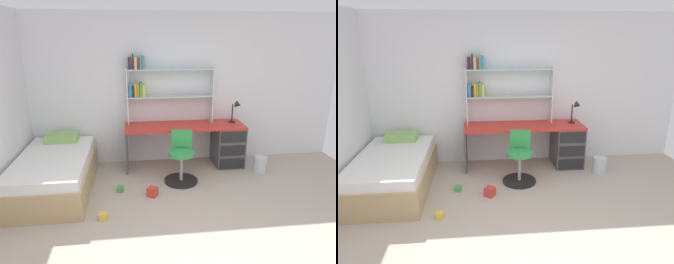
% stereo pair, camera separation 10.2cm
% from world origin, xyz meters
% --- Properties ---
extents(ground_plane, '(5.86, 6.24, 0.02)m').
position_xyz_m(ground_plane, '(0.00, 0.00, -0.01)').
color(ground_plane, '#B2A393').
extents(room_shell, '(5.86, 6.24, 2.55)m').
position_xyz_m(room_shell, '(-1.27, 1.28, 1.28)').
color(room_shell, silver).
rests_on(room_shell, ground_plane).
extents(desk, '(2.00, 0.59, 0.74)m').
position_xyz_m(desk, '(0.67, 2.30, 0.42)').
color(desk, red).
rests_on(desk, ground_plane).
extents(bookshelf_hutch, '(1.45, 0.22, 1.15)m').
position_xyz_m(bookshelf_hutch, '(-0.31, 2.48, 1.41)').
color(bookshelf_hutch, silver).
rests_on(bookshelf_hutch, desk).
extents(desk_lamp, '(0.20, 0.17, 0.38)m').
position_xyz_m(desk_lamp, '(1.03, 2.34, 0.99)').
color(desk_lamp, black).
rests_on(desk_lamp, desk).
extents(swivel_chair, '(0.52, 0.52, 0.78)m').
position_xyz_m(swivel_chair, '(-0.01, 1.74, 0.31)').
color(swivel_chair, black).
rests_on(swivel_chair, ground_plane).
extents(bed_platform, '(1.03, 1.82, 0.64)m').
position_xyz_m(bed_platform, '(-1.89, 1.70, 0.26)').
color(bed_platform, tan).
rests_on(bed_platform, ground_plane).
extents(waste_bin, '(0.22, 0.22, 0.27)m').
position_xyz_m(waste_bin, '(1.34, 1.91, 0.13)').
color(waste_bin, silver).
rests_on(waste_bin, ground_plane).
extents(toy_block_yellow_0, '(0.09, 0.09, 0.09)m').
position_xyz_m(toy_block_yellow_0, '(-1.14, 0.81, 0.04)').
color(toy_block_yellow_0, gold).
rests_on(toy_block_yellow_0, ground_plane).
extents(toy_block_red_1, '(0.18, 0.18, 0.13)m').
position_xyz_m(toy_block_red_1, '(-0.49, 1.31, 0.06)').
color(toy_block_red_1, red).
rests_on(toy_block_red_1, ground_plane).
extents(toy_block_green_2, '(0.10, 0.10, 0.08)m').
position_xyz_m(toy_block_green_2, '(-0.95, 1.49, 0.04)').
color(toy_block_green_2, '#479E51').
rests_on(toy_block_green_2, ground_plane).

